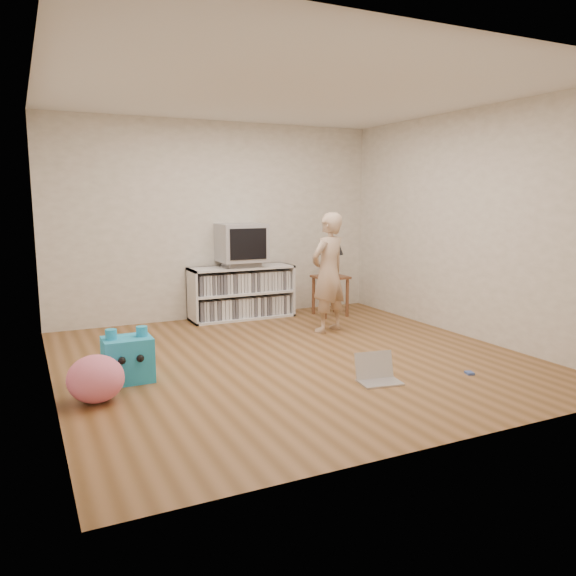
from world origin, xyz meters
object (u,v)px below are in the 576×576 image
(side_table, at_px, (330,286))
(plush_pink, at_px, (96,379))
(media_unit, at_px, (241,292))
(table_lamp, at_px, (331,247))
(dvd_deck, at_px, (241,264))
(crt_tv, at_px, (241,243))
(laptop, at_px, (377,374))
(person, at_px, (328,273))
(plush_blue, at_px, (128,359))

(side_table, xyz_separation_m, plush_pink, (-3.34, -2.08, -0.23))
(media_unit, distance_m, table_lamp, 1.36)
(side_table, bearing_deg, table_lamp, 0.00)
(dvd_deck, height_order, crt_tv, crt_tv)
(laptop, xyz_separation_m, plush_pink, (-2.31, 0.55, 0.12))
(media_unit, distance_m, plush_pink, 3.30)
(media_unit, bearing_deg, crt_tv, -90.00)
(side_table, bearing_deg, person, -121.73)
(laptop, relative_size, plush_blue, 0.83)
(plush_blue, bearing_deg, plush_pink, -127.93)
(media_unit, distance_m, dvd_deck, 0.39)
(person, height_order, laptop, person)
(media_unit, height_order, dvd_deck, dvd_deck)
(crt_tv, height_order, person, person)
(dvd_deck, height_order, table_lamp, table_lamp)
(media_unit, height_order, laptop, media_unit)
(crt_tv, distance_m, person, 1.37)
(crt_tv, relative_size, table_lamp, 1.17)
(plush_blue, bearing_deg, media_unit, 47.83)
(dvd_deck, height_order, plush_blue, dvd_deck)
(plush_blue, bearing_deg, person, 19.04)
(media_unit, height_order, side_table, media_unit)
(table_lamp, distance_m, plush_pink, 4.01)
(dvd_deck, height_order, person, person)
(media_unit, height_order, plush_blue, media_unit)
(media_unit, xyz_separation_m, crt_tv, (0.00, -0.02, 0.67))
(dvd_deck, bearing_deg, plush_pink, -131.74)
(plush_pink, bearing_deg, person, 24.23)
(table_lamp, bearing_deg, person, -121.73)
(side_table, bearing_deg, media_unit, 161.60)
(media_unit, height_order, crt_tv, crt_tv)
(media_unit, bearing_deg, plush_blue, -132.23)
(crt_tv, xyz_separation_m, plush_pink, (-2.18, -2.45, -0.83))
(media_unit, xyz_separation_m, laptop, (0.12, -3.01, -0.28))
(person, bearing_deg, dvd_deck, -79.82)
(plush_blue, relative_size, plush_pink, 1.08)
(media_unit, relative_size, plush_blue, 2.89)
(person, height_order, plush_pink, person)
(media_unit, relative_size, side_table, 2.55)
(dvd_deck, bearing_deg, side_table, -17.70)
(media_unit, xyz_separation_m, plush_blue, (-1.86, -2.05, -0.14))
(media_unit, bearing_deg, laptop, -87.66)
(table_lamp, xyz_separation_m, plush_blue, (-3.02, -1.67, -0.74))
(person, bearing_deg, side_table, -141.39)
(crt_tv, distance_m, plush_pink, 3.38)
(dvd_deck, relative_size, side_table, 0.82)
(side_table, bearing_deg, dvd_deck, 162.30)
(media_unit, xyz_separation_m, side_table, (1.16, -0.39, 0.07))
(laptop, bearing_deg, dvd_deck, 101.02)
(table_lamp, relative_size, laptop, 1.29)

